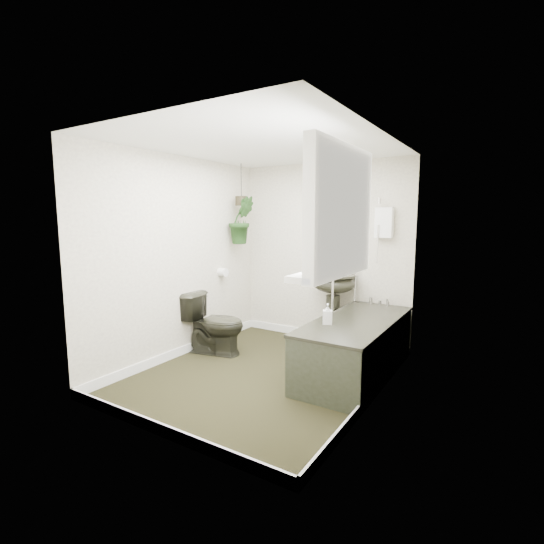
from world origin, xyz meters
The scene contains 22 objects.
floor centered at (0.00, 0.00, -0.01)m, with size 2.30×2.80×0.02m, color black.
ceiling centered at (0.00, 0.00, 2.31)m, with size 2.30×2.80×0.02m, color white.
wall_back centered at (0.00, 1.41, 1.15)m, with size 2.30×0.02×2.30m, color beige.
wall_front centered at (0.00, -1.41, 1.15)m, with size 2.30×0.02×2.30m, color beige.
wall_left centered at (-1.16, 0.00, 1.15)m, with size 0.02×2.80×2.30m, color beige.
wall_right centered at (1.16, 0.00, 1.15)m, with size 0.02×2.80×2.30m, color beige.
skirting centered at (0.00, 0.00, 0.05)m, with size 2.30×2.80×0.10m, color white.
bathtub centered at (0.80, 0.50, 0.29)m, with size 0.72×1.72×0.58m, color black, non-canonical shape.
bath_screen centered at (0.47, 0.99, 1.28)m, with size 0.04×0.72×1.40m, color silver, non-canonical shape.
shower_box centered at (0.80, 1.34, 1.55)m, with size 0.20×0.10×0.35m, color white.
oval_mirror centered at (0.25, 1.37, 1.50)m, with size 0.46×0.03×0.62m, color #BEB49B.
wall_sconce centered at (-0.15, 1.36, 1.40)m, with size 0.04×0.04×0.22m, color black.
toilet_roll_holder centered at (-1.10, 0.70, 0.90)m, with size 0.11×0.11×0.11m, color white.
window_recess centered at (1.09, -0.70, 1.65)m, with size 0.08×1.00×0.90m, color white.
window_sill centered at (1.02, -0.70, 1.23)m, with size 0.18×1.00×0.04m, color white.
window_blinds centered at (1.04, -0.70, 1.65)m, with size 0.01×0.86×0.76m, color white.
toilet centered at (-0.85, 0.23, 0.36)m, with size 0.40×0.71×0.72m, color black.
pedestal_sink centered at (0.25, 1.18, 0.47)m, with size 0.55×0.47×0.93m, color black, non-canonical shape.
sill_plant centered at (0.97, -0.55, 1.38)m, with size 0.24×0.20×0.26m, color black.
hanging_plant centered at (-0.97, 0.95, 1.57)m, with size 0.34×0.28×0.62m, color black.
soap_bottle centered at (0.62, 0.18, 0.68)m, with size 0.09×0.09×0.20m, color black.
hanging_pot centered at (-0.97, 0.95, 1.82)m, with size 0.16×0.16×0.12m, color black.
Camera 1 is at (2.13, -3.27, 1.61)m, focal length 26.00 mm.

